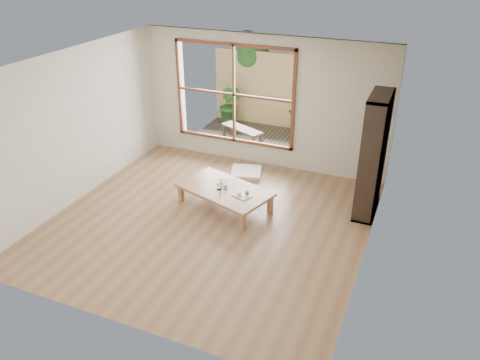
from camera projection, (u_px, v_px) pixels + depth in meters
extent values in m
plane|color=#94774A|center=(210.00, 221.00, 7.74)|extent=(5.00, 5.00, 0.00)
cube|color=tan|center=(225.00, 190.00, 8.02)|extent=(1.77, 1.32, 0.05)
cube|color=tan|center=(181.00, 193.00, 8.26)|extent=(0.10, 0.10, 0.30)
cube|color=tan|center=(209.00, 179.00, 8.76)|extent=(0.10, 0.10, 0.30)
cube|color=tan|center=(243.00, 221.00, 7.45)|extent=(0.10, 0.10, 0.30)
cube|color=tan|center=(270.00, 204.00, 7.94)|extent=(0.10, 0.10, 0.30)
cube|color=silver|center=(246.00, 172.00, 9.24)|extent=(0.72, 0.72, 0.08)
cube|color=black|center=(373.00, 156.00, 7.57)|extent=(0.33, 0.92, 2.05)
cylinder|color=silver|center=(219.00, 185.00, 7.95)|extent=(0.08, 0.08, 0.16)
cylinder|color=silver|center=(225.00, 187.00, 7.97)|extent=(0.07, 0.07, 0.09)
cylinder|color=silver|center=(225.00, 183.00, 8.08)|extent=(0.08, 0.08, 0.10)
cylinder|color=silver|center=(221.00, 182.00, 8.14)|extent=(0.06, 0.06, 0.08)
cube|color=white|center=(242.00, 196.00, 7.77)|extent=(0.34, 0.29, 0.02)
sphere|color=#3C8033|center=(247.00, 193.00, 7.76)|extent=(0.07, 0.07, 0.07)
cube|color=#C7862E|center=(239.00, 195.00, 7.74)|extent=(0.06, 0.06, 0.03)
cube|color=beige|center=(239.00, 193.00, 7.81)|extent=(0.08, 0.07, 0.02)
cylinder|color=silver|center=(242.00, 197.00, 7.70)|extent=(0.16, 0.07, 0.01)
cube|color=#3D362C|center=(254.00, 139.00, 10.85)|extent=(2.80, 2.00, 0.05)
cube|color=black|center=(242.00, 129.00, 10.51)|extent=(1.09, 0.72, 0.04)
cube|color=black|center=(224.00, 131.00, 10.84)|extent=(0.08, 0.08, 0.29)
cube|color=black|center=(231.00, 129.00, 10.98)|extent=(0.08, 0.08, 0.29)
cube|color=black|center=(253.00, 143.00, 10.20)|extent=(0.08, 0.08, 0.29)
cube|color=black|center=(261.00, 141.00, 10.34)|extent=(0.08, 0.08, 0.29)
cube|color=tan|center=(269.00, 90.00, 11.26)|extent=(2.80, 0.06, 1.80)
imported|color=#2B5C22|center=(305.00, 118.00, 10.76)|extent=(0.98, 0.91, 0.89)
imported|color=#2B5C22|center=(230.00, 105.00, 11.46)|extent=(0.61, 0.53, 1.00)
cylinder|color=#4C3D2D|center=(247.00, 88.00, 11.79)|extent=(0.14, 0.14, 1.60)
sphere|color=#2B5C22|center=(252.00, 54.00, 11.35)|extent=(0.84, 0.84, 0.84)
sphere|color=#2B5C22|center=(243.00, 60.00, 11.60)|extent=(0.70, 0.70, 0.70)
sphere|color=#2B5C22|center=(247.00, 44.00, 11.19)|extent=(0.64, 0.64, 0.64)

